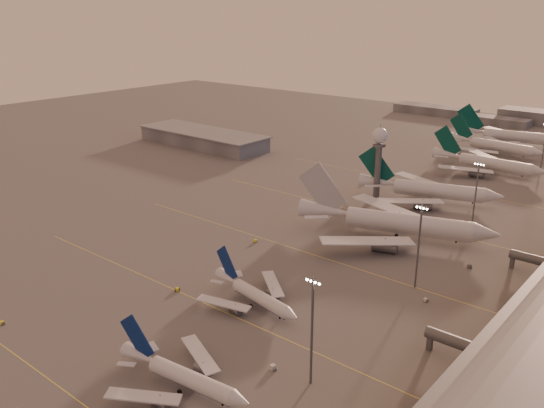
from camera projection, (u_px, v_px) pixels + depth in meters
The scene contains 24 objects.
ground at pixel (139, 300), 157.86m from camera, with size 700.00×700.00×0.00m, color #5B5958.
taxiway_markings at pixel (343, 263), 180.58m from camera, with size 180.00×185.25×0.02m.
hangar at pixel (203, 138), 330.71m from camera, with size 82.00×27.00×8.50m.
radar_tower at pixel (379, 149), 235.42m from camera, with size 6.40×6.40×31.10m.
mast_a at pixel (312, 327), 118.44m from camera, with size 3.60×0.56×25.00m.
mast_b at pixel (419, 243), 160.31m from camera, with size 3.60×0.56×25.00m.
mast_c at pixel (476, 193), 203.39m from camera, with size 3.60×0.56×25.00m.
mast_d at pixel (544, 146), 270.15m from camera, with size 3.60×0.56×25.00m.
distant_horizon at pixel (525, 118), 391.85m from camera, with size 165.00×37.50×9.00m.
narrowbody_near at pixel (183, 379), 119.94m from camera, with size 34.62×27.50×13.54m.
narrowbody_mid at pixel (255, 297), 153.75m from camera, with size 33.42×26.46×13.14m.
widebody_white at pixel (395, 227), 198.34m from camera, with size 67.00×52.86×24.38m.
greentail_a at pixel (429, 193), 235.91m from camera, with size 56.87×45.23×21.33m.
greentail_b at pixel (487, 166), 276.30m from camera, with size 56.08×45.27×20.36m.
greentail_c at pixel (495, 148), 311.23m from camera, with size 54.11×43.50×19.67m.
greentail_d at pixel (510, 138), 331.78m from camera, with size 60.27×48.20×22.14m.
gsv_truck_a at pixel (3, 322), 144.91m from camera, with size 5.01×2.07×1.98m.
gsv_catering_a at pixel (274, 361), 126.55m from camera, with size 5.96×3.52×4.58m.
gsv_tug_mid at pixel (177, 290), 162.43m from camera, with size 3.59×3.54×0.90m.
gsv_truck_b at pixel (427, 299), 156.20m from camera, with size 4.87×1.98×1.94m.
gsv_truck_c at pixel (256, 239), 195.74m from camera, with size 5.23×4.10×2.02m.
gsv_catering_b at pixel (471, 262), 175.91m from camera, with size 5.71×4.08×4.29m.
gsv_tug_far at pixel (400, 218), 216.40m from camera, with size 3.56×4.31×1.06m.
gsv_truck_d at pixel (363, 182), 258.89m from camera, with size 2.16×5.55×2.23m.
Camera 1 is at (117.71, -85.15, 76.38)m, focal length 38.00 mm.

